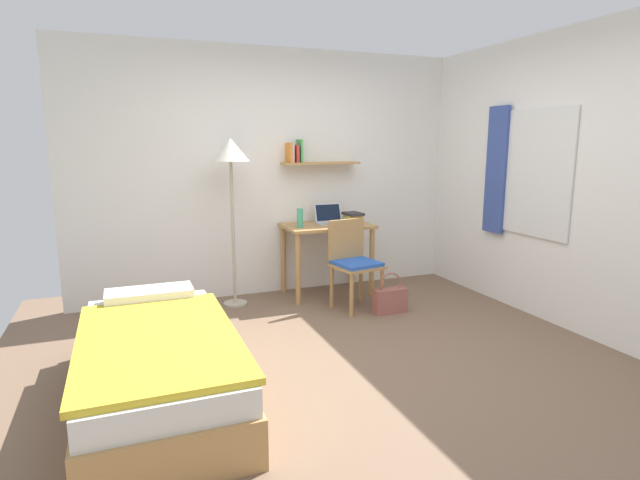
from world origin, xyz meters
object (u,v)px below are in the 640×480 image
(standing_lamp, at_px, (231,161))
(handbag, at_px, (390,299))
(laptop, at_px, (329,218))
(book_stack, at_px, (353,217))
(bed, at_px, (159,365))
(desk_chair, at_px, (353,260))
(water_bottle, at_px, (300,218))
(desk, at_px, (327,239))

(standing_lamp, distance_m, handbag, 2.05)
(laptop, bearing_deg, book_stack, -9.72)
(bed, height_order, standing_lamp, standing_lamp)
(standing_lamp, relative_size, handbag, 4.17)
(desk_chair, bearing_deg, bed, -146.99)
(laptop, xyz_separation_m, handbag, (0.27, -0.89, -0.69))
(bed, relative_size, water_bottle, 9.51)
(desk_chair, distance_m, laptop, 0.68)
(standing_lamp, height_order, water_bottle, standing_lamp)
(laptop, bearing_deg, desk, -126.83)
(bed, xyz_separation_m, handbag, (2.21, 0.97, -0.11))
(desk_chair, distance_m, book_stack, 0.69)
(bed, relative_size, desk_chair, 2.17)
(handbag, bearing_deg, desk, 112.14)
(laptop, xyz_separation_m, book_stack, (0.26, -0.04, 0.00))
(bed, bearing_deg, standing_lamp, 63.92)
(desk_chair, height_order, handbag, desk_chair)
(desk_chair, bearing_deg, book_stack, 65.98)
(standing_lamp, height_order, handbag, standing_lamp)
(desk_chair, bearing_deg, handbag, -49.13)
(desk, relative_size, standing_lamp, 0.56)
(desk, height_order, water_bottle, water_bottle)
(standing_lamp, bearing_deg, desk_chair, -24.30)
(desk_chair, distance_m, standing_lamp, 1.54)
(laptop, relative_size, water_bottle, 1.57)
(laptop, distance_m, water_bottle, 0.42)
(water_bottle, relative_size, book_stack, 0.78)
(bed, relative_size, desk, 2.04)
(laptop, bearing_deg, bed, -136.19)
(book_stack, bearing_deg, desk_chair, -114.02)
(desk, bearing_deg, bed, -136.54)
(book_stack, bearing_deg, water_bottle, -170.51)
(desk, xyz_separation_m, desk_chair, (0.07, -0.51, -0.13))
(book_stack, bearing_deg, bed, -140.42)
(desk_chair, relative_size, water_bottle, 4.39)
(water_bottle, bearing_deg, book_stack, 9.49)
(desk_chair, height_order, laptop, laptop)
(water_bottle, xyz_separation_m, handbag, (0.66, -0.74, -0.73))
(handbag, bearing_deg, standing_lamp, 149.63)
(desk_chair, height_order, standing_lamp, standing_lamp)
(handbag, bearing_deg, desk_chair, 130.87)
(standing_lamp, height_order, laptop, standing_lamp)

